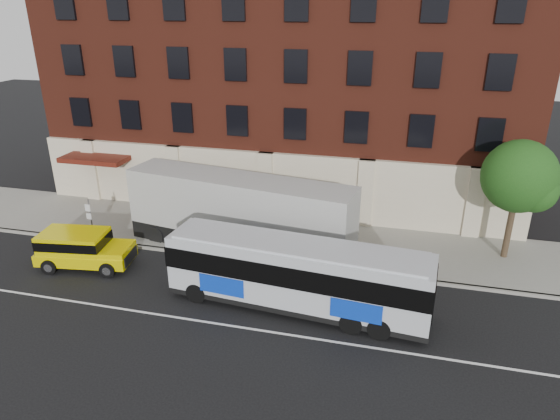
% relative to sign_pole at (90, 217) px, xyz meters
% --- Properties ---
extents(ground, '(120.00, 120.00, 0.00)m').
position_rel_sign_pole_xyz_m(ground, '(8.50, -6.15, -1.45)').
color(ground, black).
rests_on(ground, ground).
extents(sidewalk, '(60.00, 6.00, 0.15)m').
position_rel_sign_pole_xyz_m(sidewalk, '(8.50, 2.85, -1.38)').
color(sidewalk, gray).
rests_on(sidewalk, ground).
extents(kerb, '(60.00, 0.25, 0.15)m').
position_rel_sign_pole_xyz_m(kerb, '(8.50, -0.15, -1.38)').
color(kerb, gray).
rests_on(kerb, ground).
extents(lane_line, '(60.00, 0.12, 0.01)m').
position_rel_sign_pole_xyz_m(lane_line, '(8.50, -5.65, -1.45)').
color(lane_line, silver).
rests_on(lane_line, ground).
extents(building, '(30.00, 12.10, 15.00)m').
position_rel_sign_pole_xyz_m(building, '(8.49, 10.77, 6.13)').
color(building, '#592115').
rests_on(building, sidewalk).
extents(sign_pole, '(0.30, 0.20, 2.50)m').
position_rel_sign_pole_xyz_m(sign_pole, '(0.00, 0.00, 0.00)').
color(sign_pole, slate).
rests_on(sign_pole, ground).
extents(street_tree, '(3.60, 3.60, 6.20)m').
position_rel_sign_pole_xyz_m(street_tree, '(22.04, 3.34, 2.96)').
color(street_tree, '#332619').
rests_on(street_tree, sidewalk).
extents(city_bus, '(11.49, 3.39, 3.10)m').
position_rel_sign_pole_xyz_m(city_bus, '(12.46, -3.63, 0.26)').
color(city_bus, silver).
rests_on(city_bus, ground).
extents(yellow_suv, '(5.02, 2.66, 1.87)m').
position_rel_sign_pole_xyz_m(yellow_suv, '(1.17, -2.67, -0.38)').
color(yellow_suv, '#E6D400').
rests_on(yellow_suv, ground).
extents(shipping_container, '(12.54, 4.49, 4.10)m').
position_rel_sign_pole_xyz_m(shipping_container, '(8.32, 1.01, 0.58)').
color(shipping_container, black).
rests_on(shipping_container, ground).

